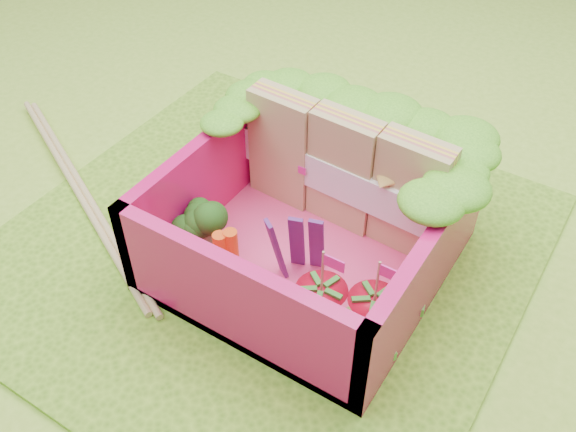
# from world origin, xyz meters

# --- Properties ---
(ground) EXTENTS (14.00, 14.00, 0.00)m
(ground) POSITION_xyz_m (0.00, 0.00, 0.00)
(ground) COLOR #8ABF36
(ground) RESTS_ON ground
(placemat) EXTENTS (2.60, 2.60, 0.03)m
(placemat) POSITION_xyz_m (0.00, 0.00, 0.01)
(placemat) COLOR #5B9421
(placemat) RESTS_ON ground
(bento_floor) EXTENTS (1.30, 1.30, 0.05)m
(bento_floor) POSITION_xyz_m (0.25, 0.04, 0.06)
(bento_floor) COLOR #EE3C7B
(bento_floor) RESTS_ON placemat
(bento_box) EXTENTS (1.30, 1.30, 0.55)m
(bento_box) POSITION_xyz_m (0.25, 0.04, 0.31)
(bento_box) COLOR #D91263
(bento_box) RESTS_ON placemat
(lettuce_ruffle) EXTENTS (1.43, 0.77, 0.11)m
(lettuce_ruffle) POSITION_xyz_m (0.25, 0.49, 0.64)
(lettuce_ruffle) COLOR #3A941B
(lettuce_ruffle) RESTS_ON bento_box
(sandwich_stack) EXTENTS (1.17, 0.23, 0.64)m
(sandwich_stack) POSITION_xyz_m (0.26, 0.38, 0.39)
(sandwich_stack) COLOR tan
(sandwich_stack) RESTS_ON bento_floor
(broccoli) EXTENTS (0.32, 0.32, 0.25)m
(broccoli) POSITION_xyz_m (-0.22, -0.23, 0.26)
(broccoli) COLOR #689849
(broccoli) RESTS_ON bento_floor
(carrot_sticks) EXTENTS (0.11, 0.11, 0.27)m
(carrot_sticks) POSITION_xyz_m (-0.03, -0.28, 0.21)
(carrot_sticks) COLOR #F75D14
(carrot_sticks) RESTS_ON bento_floor
(purple_wedges) EXTENTS (0.21, 0.18, 0.38)m
(purple_wedges) POSITION_xyz_m (0.26, -0.10, 0.27)
(purple_wedges) COLOR #551C62
(purple_wedges) RESTS_ON bento_floor
(strawberry_left) EXTENTS (0.24, 0.24, 0.48)m
(strawberry_left) POSITION_xyz_m (0.52, -0.32, 0.21)
(strawberry_left) COLOR red
(strawberry_left) RESTS_ON bento_floor
(strawberry_right) EXTENTS (0.24, 0.24, 0.48)m
(strawberry_right) POSITION_xyz_m (0.75, -0.24, 0.21)
(strawberry_right) COLOR red
(strawberry_right) RESTS_ON bento_floor
(snap_peas) EXTENTS (0.64, 0.53, 0.05)m
(snap_peas) POSITION_xyz_m (0.65, -0.25, 0.11)
(snap_peas) COLOR #67C33D
(snap_peas) RESTS_ON bento_floor
(chopsticks) EXTENTS (1.98, 0.98, 0.04)m
(chopsticks) POSITION_xyz_m (-1.12, -0.22, 0.05)
(chopsticks) COLOR tan
(chopsticks) RESTS_ON placemat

